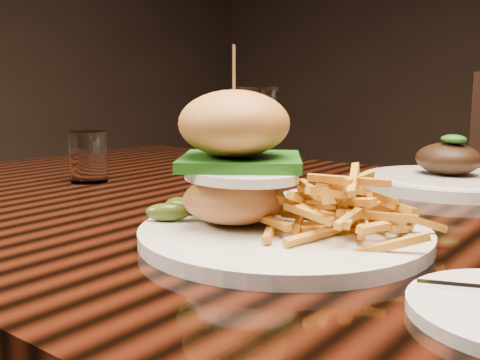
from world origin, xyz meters
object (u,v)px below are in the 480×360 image
Objects in this scene: wine_glass at (258,119)px; far_dish at (447,178)px; dining_table at (325,269)px; burger_plate at (276,191)px.

wine_glass is 0.35m from far_dish.
wine_glass is 0.60× the size of far_dish.
burger_plate is (0.02, -0.14, 0.13)m from dining_table.
wine_glass reaches higher than dining_table.
burger_plate reaches higher than dining_table.
burger_plate reaches higher than far_dish.
dining_table is at bearing 74.45° from burger_plate.
wine_glass is at bearing 109.73° from burger_plate.
far_dish is (0.06, 0.28, 0.09)m from dining_table.
burger_plate reaches higher than wine_glass.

